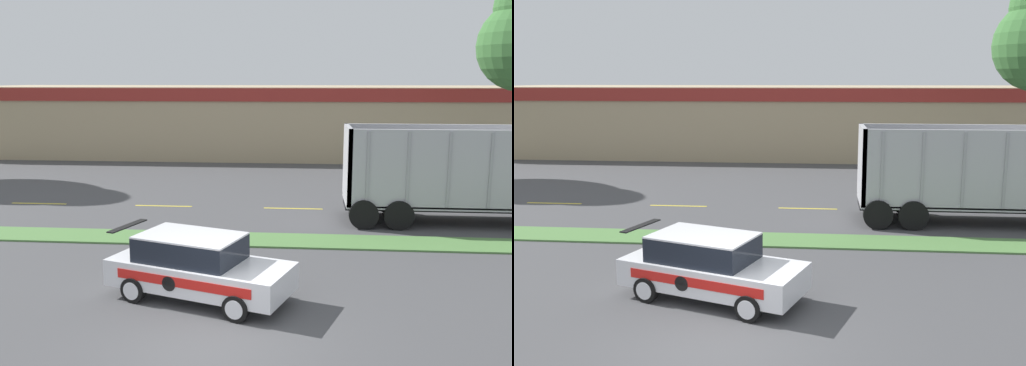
{
  "view_description": "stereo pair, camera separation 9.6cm",
  "coord_description": "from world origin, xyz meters",
  "views": [
    {
      "loc": [
        1.85,
        -10.52,
        5.25
      ],
      "look_at": [
        0.28,
        7.33,
        1.95
      ],
      "focal_mm": 40.0,
      "sensor_mm": 36.0,
      "label": 1
    },
    {
      "loc": [
        1.95,
        -10.51,
        5.25
      ],
      "look_at": [
        0.28,
        7.33,
        1.95
      ],
      "focal_mm": 40.0,
      "sensor_mm": 36.0,
      "label": 2
    }
  ],
  "objects": [
    {
      "name": "ground_plane",
      "position": [
        0.0,
        0.0,
        0.0
      ],
      "size": [
        600.0,
        600.0,
        0.0
      ],
      "primitive_type": "plane",
      "color": "#474749"
    },
    {
      "name": "grass_verge",
      "position": [
        0.0,
        7.45,
        0.03
      ],
      "size": [
        120.0,
        1.6,
        0.06
      ],
      "primitive_type": "cube",
      "color": "#517F42",
      "rests_on": "ground_plane"
    },
    {
      "name": "centre_line_3",
      "position": [
        -9.43,
        12.25,
        0.0
      ],
      "size": [
        2.4,
        0.14,
        0.01
      ],
      "primitive_type": "cube",
      "color": "yellow",
      "rests_on": "ground_plane"
    },
    {
      "name": "centre_line_4",
      "position": [
        -4.03,
        12.25,
        0.0
      ],
      "size": [
        2.4,
        0.14,
        0.01
      ],
      "primitive_type": "cube",
      "color": "yellow",
      "rests_on": "ground_plane"
    },
    {
      "name": "centre_line_5",
      "position": [
        1.37,
        12.25,
        0.0
      ],
      "size": [
        2.4,
        0.14,
        0.01
      ],
      "primitive_type": "cube",
      "color": "yellow",
      "rests_on": "ground_plane"
    },
    {
      "name": "centre_line_6",
      "position": [
        6.77,
        12.25,
        0.0
      ],
      "size": [
        2.4,
        0.14,
        0.01
      ],
      "primitive_type": "cube",
      "color": "yellow",
      "rests_on": "ground_plane"
    },
    {
      "name": "rally_car",
      "position": [
        -0.7,
        2.4,
        0.81
      ],
      "size": [
        4.71,
        3.11,
        1.6
      ],
      "color": "white",
      "rests_on": "ground_plane"
    },
    {
      "name": "store_building_backdrop",
      "position": [
        -2.19,
        30.71,
        2.35
      ],
      "size": [
        39.29,
        12.1,
        4.69
      ],
      "color": "tan",
      "rests_on": "ground_plane"
    }
  ]
}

